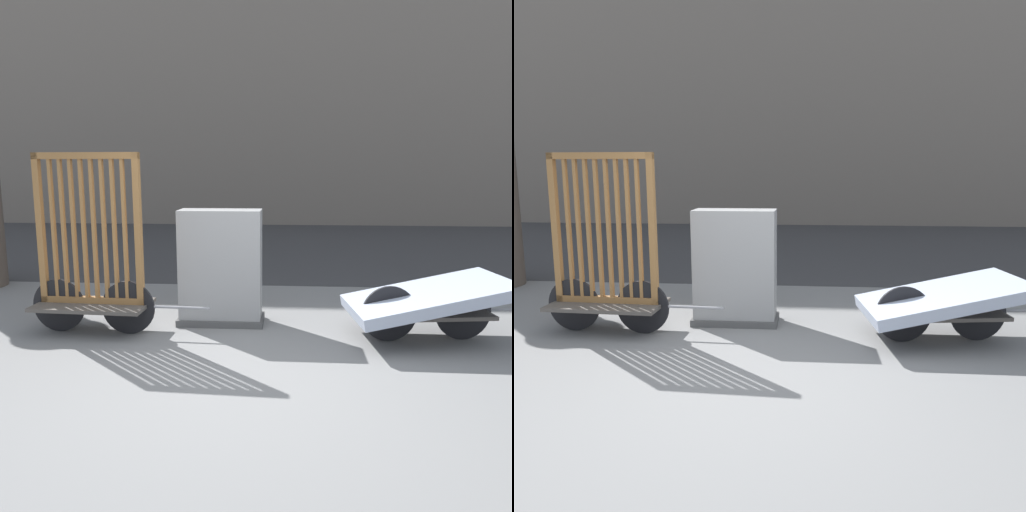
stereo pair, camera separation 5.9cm
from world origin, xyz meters
TOP-DOWN VIEW (x-y plane):
  - ground_plane at (0.00, 0.00)m, footprint 60.00×60.00m
  - road_strip at (0.00, 7.93)m, footprint 56.00×8.52m
  - building_facade at (0.00, 14.19)m, footprint 48.00×4.00m
  - bike_cart_with_bedframe at (-1.80, 1.28)m, footprint 2.02×0.68m
  - bike_cart_with_mattress at (1.81, 1.29)m, footprint 2.18×1.20m
  - utility_cabinet at (-0.44, 1.74)m, footprint 1.00×0.47m

SIDE VIEW (x-z plane):
  - ground_plane at x=0.00m, z-range 0.00..0.00m
  - road_strip at x=0.00m, z-range 0.00..0.01m
  - bike_cart_with_mattress at x=1.81m, z-range 0.09..0.78m
  - utility_cabinet at x=-0.44m, z-range -0.04..1.30m
  - bike_cart_with_bedframe at x=-1.80m, z-range -0.28..1.69m
  - building_facade at x=0.00m, z-range 0.00..13.51m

